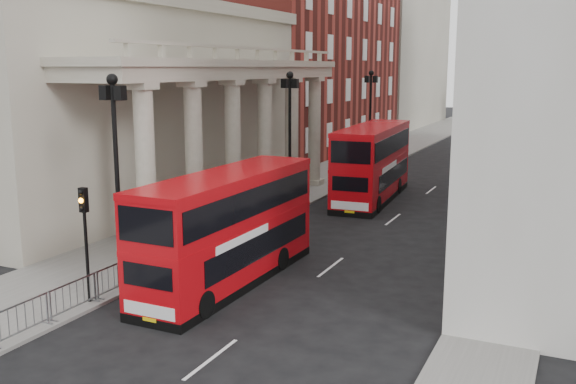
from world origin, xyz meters
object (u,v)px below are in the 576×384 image
at_px(lamp_post_north, 370,113).
at_px(bus_far, 373,161).
at_px(monument_column, 525,19).
at_px(lamp_post_south, 117,166).
at_px(bus_near, 229,226).
at_px(pedestrian_b, 215,193).
at_px(pedestrian_c, 274,186).
at_px(pedestrian_a, 197,199).
at_px(lamp_post_mid, 290,130).
at_px(traffic_light, 85,223).

xyz_separation_m(lamp_post_north, bus_far, (3.73, -10.98, -2.35)).
distance_m(monument_column, bus_far, 68.37).
relative_size(lamp_post_south, bus_far, 0.72).
xyz_separation_m(lamp_post_north, bus_near, (3.58, -29.67, -2.53)).
xyz_separation_m(pedestrian_b, pedestrian_c, (2.47, 3.42, 0.04)).
bearing_deg(lamp_post_south, pedestrian_a, 108.78).
height_order(lamp_post_mid, bus_near, lamp_post_mid).
xyz_separation_m(bus_near, pedestrian_c, (-5.72, 15.83, -1.45)).
height_order(monument_column, pedestrian_a, monument_column).
bearing_deg(lamp_post_south, monument_column, 85.71).
distance_m(monument_column, lamp_post_mid, 73.14).
height_order(monument_column, traffic_light, monument_column).
bearing_deg(pedestrian_a, lamp_post_north, 89.29).
bearing_deg(traffic_light, pedestrian_c, 96.33).
xyz_separation_m(lamp_post_north, traffic_light, (0.10, -34.02, -1.80)).
relative_size(lamp_post_mid, lamp_post_north, 1.00).
distance_m(traffic_light, bus_far, 23.33).
bearing_deg(lamp_post_south, pedestrian_c, 96.72).
bearing_deg(bus_far, pedestrian_c, -158.28).
relative_size(monument_column, pedestrian_c, 33.47).
bearing_deg(bus_near, lamp_post_mid, 105.40).
height_order(lamp_post_south, bus_near, lamp_post_south).
xyz_separation_m(lamp_post_north, pedestrian_c, (-2.14, -13.84, -3.98)).
distance_m(pedestrian_a, pedestrian_c, 6.75).
height_order(bus_far, pedestrian_a, bus_far).
relative_size(bus_near, pedestrian_a, 5.48).
height_order(bus_near, bus_far, bus_far).
bearing_deg(pedestrian_a, bus_near, -40.73).
relative_size(lamp_post_south, pedestrian_b, 5.39).
distance_m(lamp_post_mid, pedestrian_b, 6.24).
distance_m(bus_far, pedestrian_a, 12.20).
bearing_deg(bus_near, pedestrian_a, 129.68).
xyz_separation_m(traffic_light, pedestrian_c, (-2.24, 20.18, -2.18)).
bearing_deg(lamp_post_south, traffic_light, -87.16).
xyz_separation_m(lamp_post_mid, pedestrian_b, (-4.61, -1.25, -4.02)).
distance_m(lamp_post_mid, traffic_light, 18.11).
relative_size(monument_column, bus_near, 5.13).
bearing_deg(monument_column, lamp_post_mid, -95.24).
distance_m(lamp_post_north, bus_far, 11.83).
bearing_deg(monument_column, bus_near, -92.02).
bearing_deg(lamp_post_north, pedestrian_c, -98.79).
distance_m(bus_far, pedestrian_b, 10.56).
height_order(lamp_post_south, bus_far, lamp_post_south).
bearing_deg(lamp_post_north, lamp_post_south, -90.00).
height_order(lamp_post_north, bus_far, lamp_post_north).
relative_size(lamp_post_mid, pedestrian_b, 5.39).
height_order(monument_column, pedestrian_b, monument_column).
height_order(lamp_post_north, pedestrian_c, lamp_post_north).
height_order(monument_column, lamp_post_north, monument_column).
bearing_deg(lamp_post_south, lamp_post_mid, 90.00).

